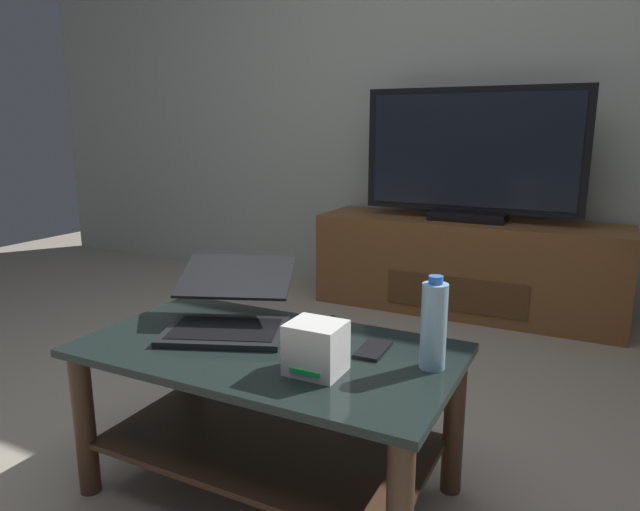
% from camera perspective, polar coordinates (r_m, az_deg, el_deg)
% --- Properties ---
extents(ground_plane, '(7.68, 7.68, 0.00)m').
position_cam_1_polar(ground_plane, '(1.94, -7.76, -20.17)').
color(ground_plane, '#9E9384').
extents(back_wall, '(6.40, 0.12, 2.80)m').
position_cam_1_polar(back_wall, '(3.68, 12.32, 17.94)').
color(back_wall, '#A8B2A8').
rests_on(back_wall, ground).
extents(coffee_table, '(1.05, 0.58, 0.46)m').
position_cam_1_polar(coffee_table, '(1.67, -5.17, -13.74)').
color(coffee_table, black).
rests_on(coffee_table, ground).
extents(media_cabinet, '(1.71, 0.48, 0.54)m').
position_cam_1_polar(media_cabinet, '(3.39, 14.43, -1.01)').
color(media_cabinet, brown).
rests_on(media_cabinet, ground).
extents(television, '(1.20, 0.20, 0.73)m').
position_cam_1_polar(television, '(3.28, 14.95, 9.50)').
color(television, black).
rests_on(television, media_cabinet).
extents(laptop, '(0.48, 0.51, 0.18)m').
position_cam_1_polar(laptop, '(1.75, -9.03, -5.23)').
color(laptop, black).
rests_on(laptop, coffee_table).
extents(router_box, '(0.14, 0.12, 0.13)m').
position_cam_1_polar(router_box, '(1.42, -0.40, -9.25)').
color(router_box, white).
rests_on(router_box, coffee_table).
extents(water_bottle_near, '(0.07, 0.07, 0.24)m').
position_cam_1_polar(water_bottle_near, '(1.46, 11.35, -6.89)').
color(water_bottle_near, '#99C6E5').
rests_on(water_bottle_near, coffee_table).
extents(cell_phone, '(0.08, 0.14, 0.01)m').
position_cam_1_polar(cell_phone, '(1.58, 5.35, -9.40)').
color(cell_phone, black).
rests_on(cell_phone, coffee_table).
extents(tv_remote, '(0.12, 0.16, 0.02)m').
position_cam_1_polar(tv_remote, '(1.74, -0.45, -6.97)').
color(tv_remote, black).
rests_on(tv_remote, coffee_table).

